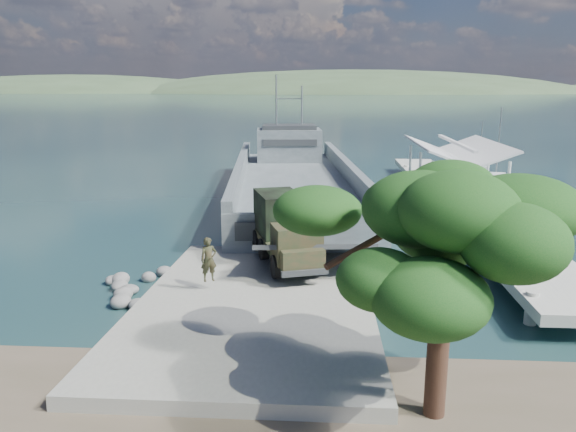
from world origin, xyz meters
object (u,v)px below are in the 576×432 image
object	(u,v)px
landing_craft	(294,189)
military_truck	(284,229)
sailboat_far	(479,171)
overhang_tree	(423,235)
pier	(456,191)
soldier	(209,268)
sailboat_near	(496,181)

from	to	relation	value
landing_craft	military_truck	distance (m)	18.45
landing_craft	sailboat_far	world-z (taller)	landing_craft
military_truck	overhang_tree	distance (m)	14.44
pier	soldier	distance (m)	24.28
overhang_tree	soldier	bearing A→B (deg)	131.66
sailboat_far	overhang_tree	distance (m)	48.88
pier	sailboat_far	bearing A→B (deg)	70.15
landing_craft	soldier	distance (m)	22.98
pier	sailboat_near	world-z (taller)	sailboat_near
landing_craft	sailboat_far	size ratio (longest dim) A/B	6.64
soldier	sailboat_near	xyz separation A→B (m)	(21.69, 30.55, -1.10)
military_truck	overhang_tree	bearing A→B (deg)	-87.99
pier	sailboat_near	distance (m)	13.36
landing_craft	sailboat_near	world-z (taller)	landing_craft
sailboat_near	sailboat_far	xyz separation A→B (m)	(0.32, 7.14, -0.10)
pier	landing_craft	bearing A→B (deg)	162.73
military_truck	sailboat_far	xyz separation A→B (m)	(18.92, 33.27, -1.88)
landing_craft	overhang_tree	distance (m)	32.37
landing_craft	sailboat_far	xyz separation A→B (m)	(19.35, 14.87, -0.61)
sailboat_near	overhang_tree	world-z (taller)	sailboat_near
soldier	overhang_tree	bearing A→B (deg)	-74.12
landing_craft	military_truck	xyz separation A→B (m)	(0.44, -18.40, 1.27)
pier	military_truck	xyz separation A→B (m)	(-12.14, -14.49, 0.59)
pier	landing_craft	xyz separation A→B (m)	(-12.58, 3.91, -0.68)
military_truck	overhang_tree	xyz separation A→B (m)	(4.73, -13.21, 3.39)
landing_craft	military_truck	bearing A→B (deg)	-94.28
overhang_tree	military_truck	bearing A→B (deg)	109.69
military_truck	landing_craft	bearing A→B (deg)	73.69
pier	sailboat_far	size ratio (longest dim) A/B	7.56
pier	overhang_tree	xyz separation A→B (m)	(-7.41, -27.70, 3.98)
pier	overhang_tree	world-z (taller)	overhang_tree
pier	soldier	world-z (taller)	pier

